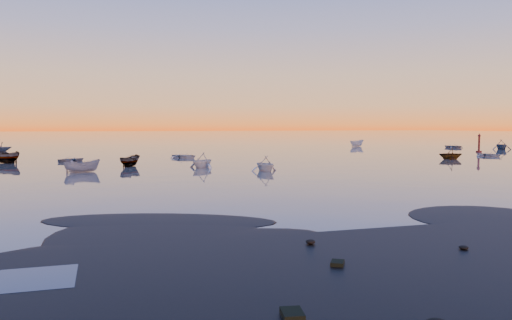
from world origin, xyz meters
name	(u,v)px	position (x,y,z in m)	size (l,w,h in m)	color
ground	(156,144)	(0.00, 100.00, 0.00)	(600.00, 600.00, 0.00)	#6D655B
mud_lobes	(374,219)	(0.00, -1.00, 0.01)	(140.00, 6.00, 0.07)	black
moored_fleet	(189,156)	(0.00, 53.00, 0.00)	(124.00, 58.00, 1.20)	silver
boat_near_center	(82,172)	(-14.50, 29.31, 0.00)	(3.53, 1.49, 1.22)	slate
boat_near_right	(265,171)	(3.06, 25.23, 0.00)	(3.39, 1.53, 1.19)	silver
channel_marker	(479,144)	(49.46, 48.29, 1.32)	(0.94, 0.94, 3.35)	#4A1010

